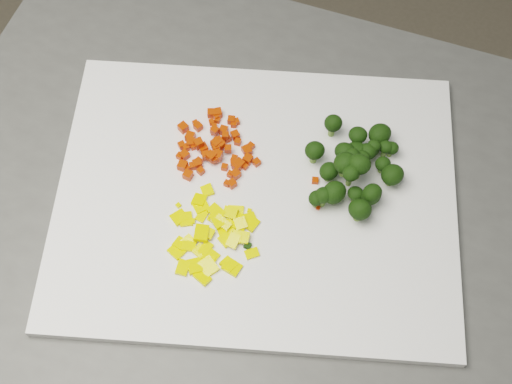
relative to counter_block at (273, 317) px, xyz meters
The scene contains 145 objects.
ground 0.53m from the counter_block, behind, with size 4.00×4.00×0.00m, color #746652.
counter_block is the anchor object (origin of this frame).
cutting_board 0.46m from the counter_block, 162.67° to the right, with size 0.49×0.38×0.01m, color white.
carrot_pile 0.49m from the counter_block, behind, with size 0.11×0.11×0.03m, color #C12302, non-canonical shape.
pepper_pile 0.48m from the counter_block, 116.35° to the right, with size 0.13×0.13×0.02m, color yellow, non-canonical shape.
broccoli_pile 0.50m from the counter_block, 57.11° to the left, with size 0.13×0.13×0.06m, color black, non-canonical shape.
carrot_cube_0 0.48m from the counter_block, behind, with size 0.01×0.01×0.01m, color #C12302.
carrot_cube_1 0.48m from the counter_block, 149.35° to the left, with size 0.01×0.01×0.01m, color #C12302.
carrot_cube_2 0.49m from the counter_block, behind, with size 0.01×0.01×0.01m, color #C12302.
carrot_cube_3 0.49m from the counter_block, behind, with size 0.01×0.01×0.01m, color #C12302.
carrot_cube_4 0.49m from the counter_block, behind, with size 0.01×0.01×0.01m, color #C12302.
carrot_cube_5 0.47m from the counter_block, 167.73° to the right, with size 0.01×0.01×0.01m, color #C12302.
carrot_cube_6 0.48m from the counter_block, 151.42° to the left, with size 0.01×0.01×0.01m, color #C12302.
carrot_cube_7 0.48m from the counter_block, behind, with size 0.01×0.01×0.01m, color #C12302.
carrot_cube_8 0.47m from the counter_block, behind, with size 0.01×0.01×0.01m, color #C12302.
carrot_cube_9 0.48m from the counter_block, 166.53° to the left, with size 0.01×0.01×0.01m, color #C12302.
carrot_cube_10 0.48m from the counter_block, behind, with size 0.01×0.01×0.01m, color #C12302.
carrot_cube_11 0.47m from the counter_block, 165.92° to the left, with size 0.01×0.01×0.01m, color #C12302.
carrot_cube_12 0.49m from the counter_block, 167.24° to the left, with size 0.01×0.01×0.01m, color #C12302.
carrot_cube_13 0.49m from the counter_block, 156.76° to the left, with size 0.01×0.01×0.01m, color #C12302.
carrot_cube_14 0.49m from the counter_block, behind, with size 0.01×0.01×0.01m, color #C12302.
carrot_cube_15 0.48m from the counter_block, 163.76° to the right, with size 0.01×0.01×0.01m, color #C12302.
carrot_cube_16 0.49m from the counter_block, behind, with size 0.01×0.01×0.01m, color #C12302.
carrot_cube_17 0.47m from the counter_block, 149.02° to the left, with size 0.01×0.01×0.01m, color #C12302.
carrot_cube_18 0.48m from the counter_block, 169.42° to the right, with size 0.01×0.01×0.01m, color #C12302.
carrot_cube_19 0.48m from the counter_block, behind, with size 0.01×0.01×0.01m, color #C12302.
carrot_cube_20 0.47m from the counter_block, 154.31° to the left, with size 0.01×0.01×0.01m, color #C12302.
carrot_cube_21 0.49m from the counter_block, 160.86° to the left, with size 0.01×0.01×0.01m, color #C12302.
carrot_cube_22 0.48m from the counter_block, 165.68° to the left, with size 0.01×0.01×0.01m, color #C12302.
carrot_cube_23 0.49m from the counter_block, behind, with size 0.01×0.01×0.01m, color #C12302.
carrot_cube_24 0.48m from the counter_block, behind, with size 0.01×0.01×0.01m, color #C12302.
carrot_cube_25 0.49m from the counter_block, behind, with size 0.01×0.01×0.01m, color #C12302.
carrot_cube_26 0.49m from the counter_block, 158.16° to the left, with size 0.01×0.01×0.01m, color #C12302.
carrot_cube_27 0.48m from the counter_block, 168.28° to the right, with size 0.01×0.01×0.01m, color #C12302.
carrot_cube_28 0.49m from the counter_block, 157.72° to the left, with size 0.01×0.01×0.01m, color #C12302.
carrot_cube_29 0.50m from the counter_block, behind, with size 0.01×0.01×0.01m, color #C12302.
carrot_cube_30 0.47m from the counter_block, 168.79° to the left, with size 0.01×0.01×0.01m, color #C12302.
carrot_cube_31 0.49m from the counter_block, behind, with size 0.01×0.01×0.01m, color #C12302.
carrot_cube_32 0.48m from the counter_block, behind, with size 0.01×0.01×0.01m, color #C12302.
carrot_cube_33 0.48m from the counter_block, behind, with size 0.01×0.01×0.01m, color #C12302.
carrot_cube_34 0.47m from the counter_block, 158.53° to the left, with size 0.01×0.01×0.01m, color #C12302.
carrot_cube_35 0.49m from the counter_block, behind, with size 0.01×0.01×0.01m, color #C12302.
carrot_cube_36 0.49m from the counter_block, behind, with size 0.01×0.01×0.01m, color #C12302.
carrot_cube_37 0.47m from the counter_block, 167.28° to the left, with size 0.01×0.01×0.01m, color #C12302.
carrot_cube_38 0.49m from the counter_block, 161.84° to the left, with size 0.01×0.01×0.01m, color #C12302.
carrot_cube_39 0.47m from the counter_block, behind, with size 0.01×0.01×0.01m, color #C12302.
carrot_cube_40 0.47m from the counter_block, behind, with size 0.01×0.01×0.01m, color #C12302.
carrot_cube_41 0.49m from the counter_block, 151.40° to the left, with size 0.01×0.01×0.01m, color #C12302.
carrot_cube_42 0.47m from the counter_block, 153.69° to the left, with size 0.01×0.01×0.01m, color #C12302.
carrot_cube_43 0.47m from the counter_block, behind, with size 0.01×0.01×0.01m, color #C12302.
carrot_cube_44 0.49m from the counter_block, behind, with size 0.01×0.01×0.01m, color #C12302.
carrot_cube_45 0.49m from the counter_block, 167.86° to the left, with size 0.01×0.01×0.01m, color #C12302.
carrot_cube_46 0.49m from the counter_block, behind, with size 0.01×0.01×0.01m, color #C12302.
carrot_cube_47 0.49m from the counter_block, 164.39° to the left, with size 0.01×0.01×0.01m, color #C12302.
carrot_cube_48 0.48m from the counter_block, 158.84° to the left, with size 0.01×0.01×0.01m, color #C12302.
carrot_cube_49 0.47m from the counter_block, 152.29° to the left, with size 0.01×0.01×0.01m, color #C12302.
carrot_cube_50 0.47m from the counter_block, 166.71° to the right, with size 0.01×0.01×0.01m, color #C12302.
carrot_cube_51 0.47m from the counter_block, behind, with size 0.01×0.01×0.01m, color #C12302.
carrot_cube_52 0.49m from the counter_block, behind, with size 0.01×0.01×0.01m, color #C12302.
carrot_cube_53 0.48m from the counter_block, 163.43° to the left, with size 0.01×0.01×0.01m, color #C12302.
carrot_cube_54 0.49m from the counter_block, 166.86° to the left, with size 0.01×0.01×0.01m, color #C12302.
carrot_cube_55 0.49m from the counter_block, 168.31° to the left, with size 0.01×0.01×0.01m, color #C12302.
carrot_cube_56 0.48m from the counter_block, 160.29° to the left, with size 0.01×0.01×0.01m, color #C12302.
carrot_cube_57 0.49m from the counter_block, 155.49° to the left, with size 0.01×0.01×0.01m, color #C12302.
carrot_cube_58 0.49m from the counter_block, behind, with size 0.01×0.01×0.01m, color #C12302.
carrot_cube_59 0.49m from the counter_block, 161.37° to the left, with size 0.01×0.01×0.01m, color #C12302.
carrot_cube_60 0.48m from the counter_block, behind, with size 0.01×0.01×0.01m, color #C12302.
carrot_cube_61 0.49m from the counter_block, 168.31° to the right, with size 0.01×0.01×0.01m, color #C12302.
carrot_cube_62 0.49m from the counter_block, behind, with size 0.01×0.01×0.01m, color #C12302.
carrot_cube_63 0.48m from the counter_block, 155.88° to the left, with size 0.01×0.01×0.01m, color #C12302.
carrot_cube_64 0.48m from the counter_block, 154.71° to the left, with size 0.01×0.01×0.01m, color #C12302.
carrot_cube_65 0.48m from the counter_block, behind, with size 0.01×0.01×0.01m, color #C12302.
pepper_chunk_0 0.48m from the counter_block, 147.61° to the right, with size 0.02×0.02×0.01m, color yellow.
pepper_chunk_1 0.48m from the counter_block, 123.35° to the right, with size 0.02×0.01×0.00m, color yellow.
pepper_chunk_2 0.48m from the counter_block, 127.14° to the right, with size 0.02×0.01×0.00m, color yellow.
pepper_chunk_3 0.48m from the counter_block, 135.20° to the right, with size 0.02×0.02×0.00m, color yellow.
pepper_chunk_4 0.48m from the counter_block, 103.64° to the right, with size 0.01×0.02×0.00m, color yellow.
pepper_chunk_5 0.48m from the counter_block, 112.04° to the right, with size 0.02×0.01×0.01m, color yellow.
pepper_chunk_6 0.47m from the counter_block, 114.29° to the right, with size 0.01×0.01×0.00m, color yellow.
pepper_chunk_7 0.47m from the counter_block, 109.20° to the right, with size 0.01×0.02×0.01m, color yellow.
pepper_chunk_8 0.47m from the counter_block, 156.16° to the right, with size 0.01×0.01×0.00m, color yellow.
pepper_chunk_9 0.48m from the counter_block, 121.98° to the right, with size 0.01×0.01×0.01m, color yellow.
pepper_chunk_10 0.48m from the counter_block, 111.49° to the right, with size 0.01×0.02×0.00m, color yellow.
pepper_chunk_11 0.48m from the counter_block, 120.86° to the right, with size 0.01×0.02×0.00m, color yellow.
pepper_chunk_12 0.47m from the counter_block, 105.96° to the right, with size 0.02×0.01×0.00m, color yellow.
pepper_chunk_13 0.47m from the counter_block, 84.34° to the right, with size 0.02×0.01×0.00m, color yellow.
pepper_chunk_14 0.48m from the counter_block, 100.20° to the right, with size 0.02×0.01×0.00m, color yellow.
pepper_chunk_15 0.47m from the counter_block, 101.54° to the right, with size 0.02×0.01×0.01m, color yellow.
pepper_chunk_16 0.48m from the counter_block, 91.28° to the right, with size 0.02×0.02×0.00m, color yellow.
pepper_chunk_17 0.47m from the counter_block, 130.97° to the right, with size 0.02×0.02×0.00m, color yellow.
pepper_chunk_18 0.48m from the counter_block, 118.44° to the right, with size 0.02×0.01×0.01m, color yellow.
pepper_chunk_19 0.47m from the counter_block, 116.65° to the right, with size 0.02×0.01×0.00m, color yellow.
pepper_chunk_20 0.48m from the counter_block, 94.11° to the right, with size 0.02×0.01×0.01m, color yellow.
pepper_chunk_21 0.47m from the counter_block, 132.73° to the right, with size 0.02×0.02×0.00m, color yellow.
pepper_chunk_22 0.48m from the counter_block, 142.71° to the right, with size 0.02×0.02×0.00m, color yellow.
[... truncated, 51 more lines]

